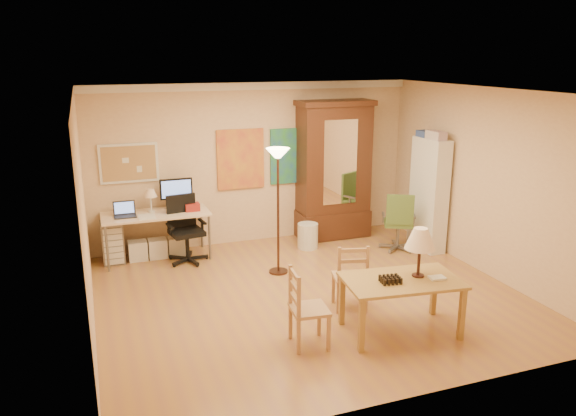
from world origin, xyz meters
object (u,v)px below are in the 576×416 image
object	(u,v)px
dining_table	(408,268)
armoire	(333,179)
office_chair_black	(187,244)
computer_desk	(159,230)
office_chair_green	(398,235)
bookshelf	(429,195)

from	to	relation	value
dining_table	armoire	size ratio (longest dim) A/B	0.59
dining_table	office_chair_black	bearing A→B (deg)	122.30
dining_table	armoire	bearing A→B (deg)	79.49
computer_desk	office_chair_black	distance (m)	0.52
dining_table	office_chair_green	bearing A→B (deg)	61.23
bookshelf	computer_desk	bearing A→B (deg)	166.09
office_chair_green	office_chair_black	bearing A→B (deg)	168.69
office_chair_black	bookshelf	distance (m)	3.99
dining_table	bookshelf	distance (m)	3.05
computer_desk	office_chair_black	size ratio (longest dim) A/B	1.58
computer_desk	office_chair_green	world-z (taller)	computer_desk
computer_desk	office_chair_green	bearing A→B (deg)	-14.51
dining_table	armoire	distance (m)	3.62
computer_desk	armoire	size ratio (longest dim) A/B	0.69
armoire	bookshelf	world-z (taller)	armoire
dining_table	computer_desk	xyz separation A→B (m)	(-2.39, 3.47, -0.33)
office_chair_black	office_chair_green	distance (m)	3.44
computer_desk	bookshelf	world-z (taller)	bookshelf
office_chair_green	armoire	distance (m)	1.49
armoire	bookshelf	bearing A→B (deg)	-43.27
armoire	bookshelf	distance (m)	1.66
computer_desk	armoire	xyz separation A→B (m)	(3.04, 0.08, 0.59)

